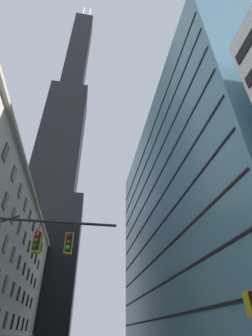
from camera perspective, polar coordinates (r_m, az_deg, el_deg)
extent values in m
cube|color=#B2A893|center=(47.22, -21.14, -3.12)|extent=(0.70, 75.34, 0.60)
cube|color=black|center=(47.69, -25.93, -28.89)|extent=(0.14, 1.40, 2.20)
cube|color=black|center=(52.57, -24.63, -29.41)|extent=(0.14, 1.40, 2.20)
cube|color=black|center=(57.47, -23.55, -29.83)|extent=(0.14, 1.40, 2.20)
cube|color=black|center=(62.39, -22.63, -30.18)|extent=(0.14, 1.40, 2.20)
cube|color=black|center=(67.31, -21.84, -30.48)|extent=(0.14, 1.40, 2.20)
cube|color=black|center=(43.24, -25.92, -22.85)|extent=(0.14, 1.40, 2.20)
cube|color=black|center=(48.06, -24.58, -24.03)|extent=(0.14, 1.40, 2.20)
cube|color=black|center=(52.90, -23.46, -24.98)|extent=(0.14, 1.40, 2.20)
cube|color=black|center=(57.77, -22.51, -25.77)|extent=(0.14, 1.40, 2.20)
cube|color=black|center=(62.67, -21.70, -26.43)|extent=(0.14, 1.40, 2.20)
cube|color=black|center=(67.58, -21.01, -26.99)|extent=(0.14, 1.40, 2.20)
cube|color=black|center=(39.39, -25.92, -15.53)|extent=(0.14, 1.40, 2.20)
cube|color=black|center=(44.05, -24.51, -17.60)|extent=(0.14, 1.40, 2.20)
cube|color=black|center=(48.78, -23.35, -19.26)|extent=(0.14, 1.40, 2.20)
cube|color=black|center=(53.56, -22.38, -20.63)|extent=(0.14, 1.40, 2.20)
cube|color=black|center=(58.38, -21.55, -21.76)|extent=(0.14, 1.40, 2.20)
cube|color=black|center=(63.23, -20.84, -22.72)|extent=(0.14, 1.40, 2.20)
cube|color=black|center=(68.10, -20.23, -23.54)|extent=(0.14, 1.40, 2.20)
cube|color=black|center=(36.30, -25.92, -6.80)|extent=(0.14, 1.40, 2.20)
cube|color=black|center=(40.71, -24.45, -10.00)|extent=(0.14, 1.40, 2.20)
cube|color=black|center=(45.24, -23.24, -12.57)|extent=(0.14, 1.40, 2.20)
cube|color=black|center=(49.86, -22.24, -14.67)|extent=(0.14, 1.40, 2.20)
cube|color=black|center=(54.54, -21.39, -16.40)|extent=(0.14, 1.40, 2.20)
cube|color=black|center=(59.28, -20.67, -17.85)|extent=(0.14, 1.40, 2.20)
cube|color=black|center=(64.06, -20.05, -19.09)|extent=(0.14, 1.40, 2.20)
cube|color=black|center=(68.87, -19.50, -20.15)|extent=(0.14, 1.40, 2.20)
cube|color=black|center=(34.20, -25.92, 3.27)|extent=(0.14, 1.40, 2.20)
cube|color=black|center=(38.20, -24.37, -1.24)|extent=(0.14, 1.40, 2.20)
cube|color=black|center=(42.41, -23.12, -4.87)|extent=(0.14, 1.40, 2.20)
cube|color=black|center=(46.77, -22.09, -7.84)|extent=(0.14, 1.40, 2.20)
cube|color=black|center=(51.25, -21.22, -10.29)|extent=(0.14, 1.40, 2.20)
cube|color=black|center=(55.82, -20.49, -12.34)|extent=(0.14, 1.40, 2.20)
cube|color=black|center=(60.46, -19.86, -14.08)|extent=(0.14, 1.40, 2.20)
cube|color=black|center=(65.15, -19.31, -15.56)|extent=(0.14, 1.40, 2.20)
cube|color=black|center=(69.89, -18.83, -16.85)|extent=(0.14, 1.40, 2.20)
cube|color=black|center=(94.02, -19.51, -20.29)|extent=(25.54, 25.54, 43.49)
cube|color=black|center=(117.51, -14.59, 5.62)|extent=(17.88, 17.88, 63.26)
cube|color=black|center=(171.16, -10.88, 24.26)|extent=(11.49, 11.49, 79.08)
cylinder|color=silver|center=(215.59, -9.92, 31.37)|extent=(1.20, 1.20, 21.81)
cylinder|color=silver|center=(215.28, -8.50, 31.29)|extent=(1.20, 1.20, 21.81)
cube|color=teal|center=(49.04, 16.68, -9.55)|extent=(19.09, 54.54, 42.51)
cube|color=black|center=(41.56, 7.15, -31.15)|extent=(0.12, 53.54, 0.24)
cube|color=black|center=(41.96, 6.72, -25.70)|extent=(0.12, 53.54, 0.24)
cube|color=black|center=(42.72, 6.35, -20.39)|extent=(0.12, 53.54, 0.24)
cube|color=black|center=(43.84, 6.01, -15.32)|extent=(0.12, 53.54, 0.24)
cube|color=black|center=(45.28, 5.71, -10.53)|extent=(0.12, 53.54, 0.24)
cube|color=black|center=(47.03, 5.43, -6.07)|extent=(0.12, 53.54, 0.24)
cube|color=black|center=(49.03, 5.18, -1.94)|extent=(0.12, 53.54, 0.24)
cube|color=black|center=(51.27, 4.96, 1.83)|extent=(0.12, 53.54, 0.24)
cube|color=black|center=(53.72, 4.75, 5.28)|extent=(0.12, 53.54, 0.24)
cylinder|color=black|center=(13.93, -20.12, -11.30)|extent=(8.46, 0.14, 0.14)
cylinder|color=black|center=(13.78, -19.20, -12.60)|extent=(0.04, 0.04, 0.60)
cube|color=black|center=(13.54, -19.81, -15.53)|extent=(0.30, 0.30, 0.90)
cube|color=olive|center=(13.70, -19.72, -15.75)|extent=(0.40, 0.40, 1.04)
sphere|color=red|center=(13.48, -19.65, -14.19)|extent=(0.20, 0.20, 0.20)
sphere|color=#4B3A08|center=(13.39, -19.89, -15.31)|extent=(0.20, 0.20, 0.20)
sphere|color=#083D10|center=(13.31, -20.13, -16.44)|extent=(0.20, 0.20, 0.20)
cylinder|color=black|center=(13.60, -12.62, -13.39)|extent=(0.04, 0.04, 0.60)
cube|color=black|center=(13.36, -13.04, -16.39)|extent=(0.30, 0.30, 0.90)
cube|color=olive|center=(13.52, -13.02, -16.60)|extent=(0.40, 0.40, 1.04)
sphere|color=#450808|center=(13.30, -12.89, -15.04)|extent=(0.20, 0.20, 0.20)
sphere|color=#4B3A08|center=(13.21, -13.05, -16.18)|extent=(0.20, 0.20, 0.20)
sphere|color=green|center=(13.13, -13.21, -17.34)|extent=(0.20, 0.20, 0.20)
cube|color=olive|center=(13.42, 26.82, -26.10)|extent=(0.40, 0.40, 1.04)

